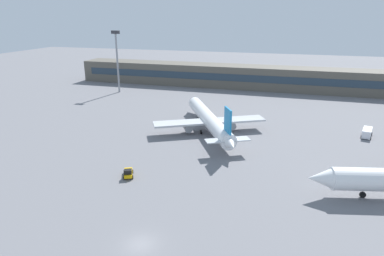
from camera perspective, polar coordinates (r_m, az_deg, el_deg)
The scene contains 6 objects.
ground_plane at distance 81.97m, azimuth 3.13°, elevation -2.28°, with size 400.00×400.00×0.00m, color slate.
terminal_building at distance 143.32m, azimuth 9.35°, elevation 8.42°, with size 145.93×12.13×9.00m.
airplane_mid at distance 88.77m, azimuth 2.78°, elevation 1.51°, with size 27.63×38.08×10.30m.
baggage_tug_yellow at distance 65.57m, azimuth -10.62°, elevation -7.38°, with size 2.98×3.89×1.75m.
service_van_white at distance 95.25m, azimuth 27.22°, elevation -0.67°, with size 3.25×5.53×2.08m.
floodlight_tower_west at distance 135.20m, azimuth -12.42°, elevation 11.54°, with size 3.20×0.80×23.25m.
Camera 1 is at (17.39, -34.63, 29.11)m, focal length 31.90 mm.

